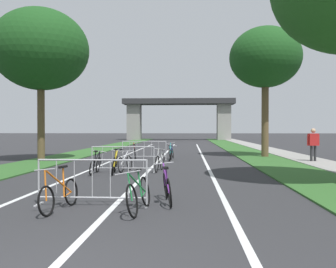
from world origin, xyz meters
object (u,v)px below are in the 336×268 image
object	(u,v)px
bicycle_teal_0	(171,153)
tree_left_maple_mid	(41,50)
crowd_barrier_second	(123,159)
bicycle_orange_4	(59,194)
bicycle_purple_8	(167,187)
bicycle_yellow_6	(115,164)
bicycle_blue_1	(171,154)
crowd_barrier_nearest	(92,182)
pedestrian_with_backpack	(313,142)
tree_right_cypress_far	(265,58)
bicycle_white_5	(160,162)
bicycle_silver_3	(125,163)
bicycle_green_7	(139,194)
crowd_barrier_third	(144,150)
bicycle_red_9	(135,153)
bicycle_black_2	(95,165)

from	to	relation	value
bicycle_teal_0	tree_left_maple_mid	bearing A→B (deg)	-159.60
crowd_barrier_second	bicycle_orange_4	xyz separation A→B (m)	(-0.11, -6.73, -0.17)
bicycle_teal_0	bicycle_orange_4	world-z (taller)	bicycle_teal_0
bicycle_orange_4	crowd_barrier_second	bearing A→B (deg)	-82.93
bicycle_purple_8	bicycle_yellow_6	bearing A→B (deg)	105.16
bicycle_blue_1	bicycle_purple_8	xyz separation A→B (m)	(0.49, -11.53, 0.03)
crowd_barrier_nearest	bicycle_blue_1	world-z (taller)	crowd_barrier_nearest
bicycle_teal_0	bicycle_blue_1	bearing A→B (deg)	-82.88
bicycle_yellow_6	pedestrian_with_backpack	distance (m)	10.71
tree_left_maple_mid	pedestrian_with_backpack	size ratio (longest dim) A/B	4.60
tree_right_cypress_far	bicycle_yellow_6	bearing A→B (deg)	-130.61
tree_left_maple_mid	bicycle_white_5	bearing A→B (deg)	-32.04
tree_left_maple_mid	crowd_barrier_nearest	xyz separation A→B (m)	(5.75, -10.94, -5.44)
bicycle_silver_3	bicycle_green_7	distance (m)	7.32
bicycle_purple_8	crowd_barrier_third	bearing A→B (deg)	91.12
tree_left_maple_mid	bicycle_orange_4	world-z (taller)	tree_left_maple_mid
bicycle_red_9	crowd_barrier_third	bearing A→B (deg)	-42.63
tree_right_cypress_far	crowd_barrier_second	bearing A→B (deg)	-131.19
bicycle_purple_8	bicycle_silver_3	bearing A→B (deg)	100.22
tree_right_cypress_far	bicycle_white_5	size ratio (longest dim) A/B	4.54
bicycle_blue_1	bicycle_red_9	bearing A→B (deg)	156.91
tree_left_maple_mid	bicycle_green_7	xyz separation A→B (m)	(6.89, -11.51, -5.59)
bicycle_orange_4	bicycle_red_9	xyz separation A→B (m)	(-0.40, 13.30, 0.01)
tree_left_maple_mid	bicycle_orange_4	bearing A→B (deg)	-65.67
tree_right_cypress_far	bicycle_yellow_6	world-z (taller)	tree_right_cypress_far
pedestrian_with_backpack	bicycle_blue_1	bearing A→B (deg)	-11.37
crowd_barrier_second	bicycle_black_2	xyz separation A→B (m)	(-0.98, -0.50, -0.17)
crowd_barrier_second	bicycle_red_9	bearing A→B (deg)	94.46
crowd_barrier_second	bicycle_orange_4	distance (m)	6.73
tree_left_maple_mid	bicycle_orange_4	xyz separation A→B (m)	(5.19, -11.48, -5.61)
crowd_barrier_nearest	bicycle_yellow_6	size ratio (longest dim) A/B	1.54
bicycle_teal_0	bicycle_yellow_6	distance (m)	7.33
pedestrian_with_backpack	tree_right_cypress_far	bearing A→B (deg)	-67.80
bicycle_silver_3	bicycle_teal_0	bearing A→B (deg)	85.21
bicycle_teal_0	tree_right_cypress_far	bearing A→B (deg)	21.22
bicycle_blue_1	bicycle_yellow_6	distance (m)	6.45
bicycle_white_5	crowd_barrier_third	bearing A→B (deg)	-69.12
bicycle_blue_1	bicycle_silver_3	xyz separation A→B (m)	(-1.61, -5.33, 0.02)
bicycle_black_2	bicycle_orange_4	distance (m)	6.29
crowd_barrier_nearest	bicycle_white_5	size ratio (longest dim) A/B	1.44
bicycle_purple_8	pedestrian_with_backpack	distance (m)	12.75
bicycle_teal_0	bicycle_silver_3	bearing A→B (deg)	-99.13
bicycle_yellow_6	bicycle_silver_3	bearing A→B (deg)	67.37
bicycle_teal_0	bicycle_orange_4	bearing A→B (deg)	-92.27
crowd_barrier_nearest	crowd_barrier_third	world-z (taller)	same
tree_right_cypress_far	bicycle_purple_8	distance (m)	16.08
crowd_barrier_nearest	bicycle_blue_1	xyz separation A→B (m)	(1.18, 11.91, -0.18)
bicycle_black_2	bicycle_green_7	distance (m)	6.76
tree_left_maple_mid	crowd_barrier_third	world-z (taller)	tree_left_maple_mid
bicycle_silver_3	crowd_barrier_nearest	bearing A→B (deg)	-76.94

